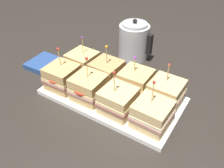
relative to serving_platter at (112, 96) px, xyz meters
name	(u,v)px	position (x,y,z in m)	size (l,w,h in m)	color
ground_plane	(112,98)	(0.00, 0.00, -0.01)	(6.00, 6.00, 0.00)	#2D2823
serving_platter	(112,96)	(0.00, 0.00, 0.00)	(0.52, 0.27, 0.02)	white
sandwich_front_far_left	(62,77)	(-0.19, -0.06, 0.06)	(0.12, 0.12, 0.17)	tan
sandwich_front_center_left	(89,88)	(-0.06, -0.06, 0.06)	(0.12, 0.12, 0.17)	tan
sandwich_front_center_right	(118,101)	(0.07, -0.06, 0.05)	(0.12, 0.12, 0.17)	#DBB77A
sandwich_front_far_right	(152,114)	(0.19, -0.06, 0.05)	(0.12, 0.12, 0.17)	#DBB77A
sandwich_back_far_left	(83,63)	(-0.19, 0.06, 0.05)	(0.12, 0.12, 0.16)	tan
sandwich_back_center_left	(107,72)	(-0.06, 0.06, 0.05)	(0.12, 0.12, 0.17)	tan
sandwich_back_center_right	(136,82)	(0.06, 0.07, 0.05)	(0.12, 0.12, 0.15)	tan
sandwich_back_far_right	(166,93)	(0.19, 0.06, 0.06)	(0.12, 0.12, 0.16)	#DBB77A
kettle_steel	(134,41)	(-0.08, 0.32, 0.08)	(0.16, 0.14, 0.19)	#B7BABF
napkin_stack	(45,64)	(-0.38, 0.03, 0.00)	(0.14, 0.14, 0.02)	navy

